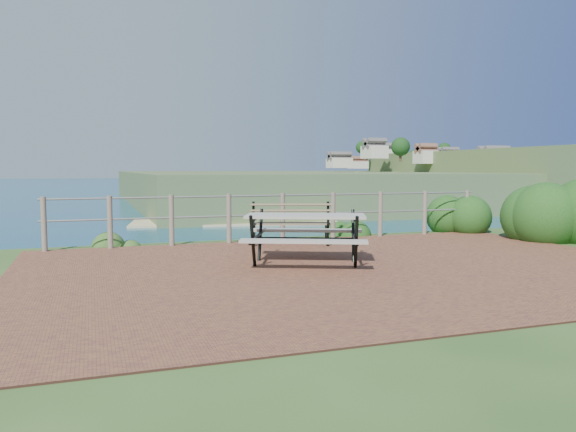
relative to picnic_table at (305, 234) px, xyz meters
name	(u,v)px	position (x,y,z in m)	size (l,w,h in m)	color
ground	(353,268)	(0.59, -0.51, -0.50)	(10.00, 7.00, 0.12)	brown
ocean	(102,173)	(0.59, 199.49, -0.50)	(1200.00, 1200.00, 0.00)	#14567D
safety_railing	(283,214)	(0.59, 2.84, 0.07)	(9.40, 0.10, 1.00)	#6B5B4C
distant_bay	(500,175)	(173.65, 202.10, -2.03)	(290.00, 232.36, 24.00)	#4A5B2D
picnic_table	(305,234)	(0.00, 0.00, 0.00)	(2.01, 1.50, 0.79)	gray
park_bench	(291,217)	(0.51, 2.13, 0.08)	(1.60, 0.85, 0.88)	brown
shrub_right_front	(558,241)	(6.13, 1.00, -0.50)	(1.57, 1.57, 2.23)	#163B12
shrub_right_edge	(458,232)	(5.20, 3.18, -0.50)	(1.25, 1.25, 1.78)	#163B12
shrub_lip_west	(118,245)	(-2.70, 3.41, -0.50)	(0.70, 0.70, 0.42)	#2B551F
shrub_lip_east	(349,234)	(2.45, 3.52, -0.50)	(0.77, 0.77, 0.52)	#163B12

